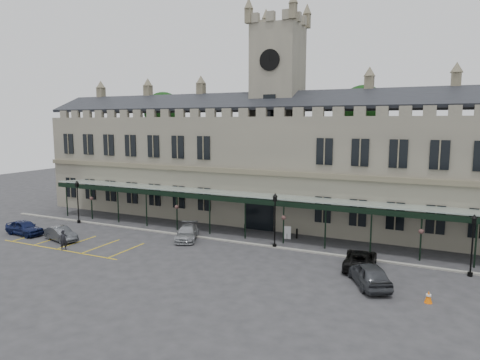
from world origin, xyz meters
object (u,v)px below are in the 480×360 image
at_px(clock_tower, 277,107).
at_px(lamp_post_right, 473,240).
at_px(traffic_cone, 428,297).
at_px(car_taxi, 187,233).
at_px(sign_board, 287,233).
at_px(person_a, 64,240).
at_px(lamp_post_left, 78,198).
at_px(car_left_a, 24,228).
at_px(station_building, 277,165).
at_px(car_left_b, 61,234).
at_px(car_van, 360,259).
at_px(lamp_post_mid, 275,215).
at_px(car_right_a, 369,274).

relative_size(clock_tower, lamp_post_right, 5.21).
height_order(traffic_cone, car_taxi, car_taxi).
relative_size(sign_board, person_a, 0.69).
bearing_deg(sign_board, lamp_post_left, -178.65).
xyz_separation_m(traffic_cone, car_left_a, (-37.91, 0.46, 0.37)).
height_order(station_building, clock_tower, clock_tower).
bearing_deg(person_a, car_left_b, 82.52).
bearing_deg(car_taxi, car_van, -27.98).
bearing_deg(car_van, lamp_post_mid, -20.84).
bearing_deg(car_right_a, car_taxi, -42.20).
relative_size(lamp_post_left, car_left_b, 1.19).
relative_size(traffic_cone, car_van, 0.15).
bearing_deg(lamp_post_right, station_building, 150.65).
bearing_deg(lamp_post_left, car_van, -3.21).
distance_m(sign_board, car_left_a, 26.74).
bearing_deg(lamp_post_mid, car_left_a, -164.94).
height_order(station_building, lamp_post_mid, station_building).
xyz_separation_m(sign_board, car_left_b, (-19.66, -10.00, 0.06)).
distance_m(traffic_cone, car_taxi, 22.72).
height_order(car_van, person_a, person_a).
xyz_separation_m(lamp_post_left, car_van, (31.74, -1.78, -2.20)).
distance_m(clock_tower, lamp_post_mid, 15.03).
relative_size(station_building, traffic_cone, 76.71).
bearing_deg(car_left_a, car_taxi, -66.52).
height_order(traffic_cone, car_van, car_van).
distance_m(clock_tower, car_left_b, 26.47).
bearing_deg(car_left_b, lamp_post_mid, -56.46).
height_order(car_left_b, car_van, car_van).
height_order(lamp_post_left, car_left_b, lamp_post_left).
distance_m(lamp_post_mid, car_taxi, 9.12).
xyz_separation_m(clock_tower, lamp_post_right, (19.60, -11.11, -10.29)).
bearing_deg(car_left_b, car_left_a, 104.49).
distance_m(lamp_post_mid, lamp_post_right, 15.87).
relative_size(sign_board, car_taxi, 0.27).
relative_size(lamp_post_mid, car_left_b, 1.23).
distance_m(lamp_post_left, car_right_a, 33.42).
bearing_deg(car_left_a, lamp_post_left, -5.51).
bearing_deg(sign_board, lamp_post_right, -21.71).
bearing_deg(lamp_post_left, lamp_post_mid, 1.12).
bearing_deg(station_building, clock_tower, 90.00).
distance_m(car_left_a, car_taxi, 16.94).
height_order(clock_tower, lamp_post_left, clock_tower).
bearing_deg(traffic_cone, clock_tower, 133.84).
distance_m(station_building, lamp_post_right, 22.78).
bearing_deg(car_van, car_taxi, -9.20).
distance_m(lamp_post_left, car_van, 31.87).
distance_m(car_van, car_right_a, 3.71).
bearing_deg(station_building, traffic_cone, -46.02).
relative_size(clock_tower, sign_board, 19.52).
xyz_separation_m(station_building, lamp_post_mid, (3.75, -10.41, -3.45)).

